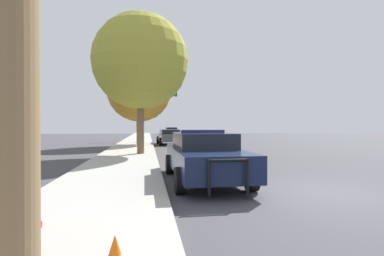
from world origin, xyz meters
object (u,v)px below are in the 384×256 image
(car_background_midblock, at_px, (169,136))
(tree_sidewalk_near, at_px, (141,61))
(fire_hydrant, at_px, (16,223))
(traffic_light, at_px, (153,102))
(police_car, at_px, (204,155))
(tree_sidewalk_mid, at_px, (139,90))
(car_background_distant, at_px, (171,132))

(car_background_midblock, xyz_separation_m, tree_sidewalk_near, (-2.23, -9.44, 4.41))
(fire_hydrant, xyz_separation_m, traffic_light, (2.01, 28.79, 3.62))
(traffic_light, relative_size, tree_sidewalk_near, 0.75)
(police_car, distance_m, tree_sidewalk_near, 9.08)
(police_car, xyz_separation_m, fire_hydrant, (-3.11, -5.13, -0.20))
(police_car, xyz_separation_m, traffic_light, (-1.10, 23.66, 3.42))
(fire_hydrant, height_order, traffic_light, traffic_light)
(tree_sidewalk_near, bearing_deg, car_background_midblock, 76.71)
(fire_hydrant, distance_m, tree_sidewalk_mid, 21.54)
(car_background_midblock, bearing_deg, car_background_distant, 82.42)
(fire_hydrant, distance_m, car_background_distant, 39.95)
(tree_sidewalk_mid, bearing_deg, car_background_midblock, 24.05)
(car_background_midblock, bearing_deg, traffic_light, 98.61)
(car_background_distant, bearing_deg, traffic_light, -106.52)
(fire_hydrant, distance_m, traffic_light, 29.09)
(police_car, height_order, tree_sidewalk_mid, tree_sidewalk_mid)
(car_background_distant, height_order, tree_sidewalk_mid, tree_sidewalk_mid)
(tree_sidewalk_mid, xyz_separation_m, tree_sidewalk_near, (0.30, -8.31, 0.57))
(fire_hydrant, xyz_separation_m, car_background_distant, (4.81, 39.66, 0.18))
(car_background_midblock, bearing_deg, police_car, -93.33)
(car_background_midblock, relative_size, car_background_distant, 0.94)
(car_background_midblock, bearing_deg, tree_sidewalk_near, -105.96)
(traffic_light, bearing_deg, tree_sidewalk_near, -93.34)
(car_background_distant, bearing_deg, fire_hydrant, -99.02)
(traffic_light, xyz_separation_m, car_background_midblock, (1.30, -6.51, -3.48))
(car_background_midblock, bearing_deg, tree_sidewalk_mid, -158.62)
(fire_hydrant, distance_m, car_background_midblock, 22.52)
(traffic_light, bearing_deg, tree_sidewalk_mid, -99.12)
(car_background_distant, bearing_deg, car_background_midblock, -97.02)
(tree_sidewalk_mid, bearing_deg, traffic_light, 80.88)
(police_car, xyz_separation_m, tree_sidewalk_near, (-2.03, 7.71, 4.35))
(fire_hydrant, bearing_deg, tree_sidewalk_mid, 87.87)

